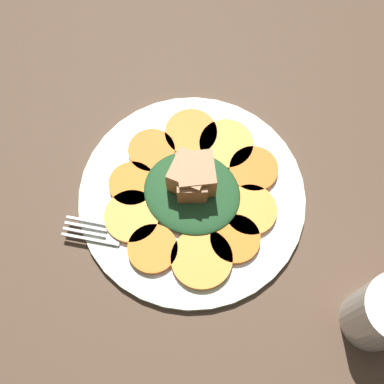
{
  "coord_description": "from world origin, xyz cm",
  "views": [
    {
      "loc": [
        9.16,
        -19.81,
        59.37
      ],
      "look_at": [
        0.0,
        0.0,
        4.1
      ],
      "focal_mm": 50.0,
      "sensor_mm": 36.0,
      "label": 1
    }
  ],
  "objects": [
    {
      "name": "carrot_slice_9",
      "position": [
        -4.91,
        -5.25,
        3.5
      ],
      "size": [
        6.08,
        6.08,
        0.81
      ],
      "primitive_type": "cylinder",
      "color": "#F99438",
      "rests_on": "plate"
    },
    {
      "name": "fork",
      "position": [
        -2.47,
        -7.06,
        3.3
      ],
      "size": [
        18.95,
        6.26,
        0.4
      ],
      "rotation": [
        0.0,
        0.0,
        0.24
      ],
      "color": "#B2B2B7",
      "rests_on": "plate"
    },
    {
      "name": "carrot_slice_8",
      "position": [
        -6.65,
        -1.77,
        3.5
      ],
      "size": [
        5.32,
        5.32,
        0.81
      ],
      "primitive_type": "cylinder",
      "color": "orange",
      "rests_on": "plate"
    },
    {
      "name": "carrot_slice_6",
      "position": [
        -3.33,
        6.91,
        3.5
      ],
      "size": [
        6.17,
        6.17,
        0.81
      ],
      "primitive_type": "cylinder",
      "color": "orange",
      "rests_on": "plate"
    },
    {
      "name": "carrot_slice_1",
      "position": [
        4.08,
        -6.37,
        3.5
      ],
      "size": [
        6.67,
        6.67,
        0.81
      ],
      "primitive_type": "cylinder",
      "color": "orange",
      "rests_on": "plate"
    },
    {
      "name": "center_pile",
      "position": [
        -0.12,
        0.29,
        5.19
      ],
      "size": [
        10.97,
        9.87,
        5.66
      ],
      "color": "#1E4723",
      "rests_on": "plate"
    },
    {
      "name": "carrot_slice_7",
      "position": [
        -6.5,
        2.89,
        3.5
      ],
      "size": [
        5.48,
        5.48,
        0.81
      ],
      "primitive_type": "cylinder",
      "color": "orange",
      "rests_on": "plate"
    },
    {
      "name": "table_slab",
      "position": [
        0.0,
        0.0,
        1.0
      ],
      "size": [
        120.0,
        120.0,
        2.0
      ],
      "primitive_type": "cube",
      "color": "#4C3828",
      "rests_on": "ground"
    },
    {
      "name": "carrot_slice_3",
      "position": [
        6.69,
        0.94,
        3.5
      ],
      "size": [
        5.92,
        5.92,
        0.81
      ],
      "primitive_type": "cylinder",
      "color": "orange",
      "rests_on": "plate"
    },
    {
      "name": "carrot_slice_4",
      "position": [
        5.12,
        5.71,
        3.5
      ],
      "size": [
        5.59,
        5.59,
        0.81
      ],
      "primitive_type": "cylinder",
      "color": "orange",
      "rests_on": "plate"
    },
    {
      "name": "carrot_slice_2",
      "position": [
        6.47,
        -2.83,
        3.5
      ],
      "size": [
        5.48,
        5.48,
        0.81
      ],
      "primitive_type": "cylinder",
      "color": "orange",
      "rests_on": "plate"
    },
    {
      "name": "carrot_slice_0",
      "position": [
        -1.17,
        -7.59,
        3.5
      ],
      "size": [
        5.46,
        5.46,
        0.81
      ],
      "primitive_type": "cylinder",
      "color": "orange",
      "rests_on": "plate"
    },
    {
      "name": "water_glass",
      "position": [
        22.81,
        -4.6,
        6.53
      ],
      "size": [
        6.52,
        6.52,
        9.06
      ],
      "color": "silver",
      "rests_on": "table_slab"
    },
    {
      "name": "plate",
      "position": [
        0.0,
        0.0,
        2.52
      ],
      "size": [
        25.73,
        25.73,
        1.05
      ],
      "color": "beige",
      "rests_on": "table_slab"
    },
    {
      "name": "carrot_slice_5",
      "position": [
        1.01,
        7.32,
        3.5
      ],
      "size": [
        6.3,
        6.3,
        0.81
      ],
      "primitive_type": "cylinder",
      "color": "#F99539",
      "rests_on": "plate"
    }
  ]
}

